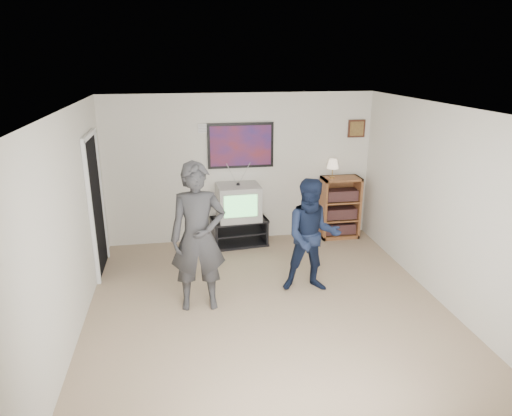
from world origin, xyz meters
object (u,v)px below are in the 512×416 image
object	(u,v)px
bookshelf	(340,207)
person_short	(312,236)
person_tall	(198,237)
crt_television	(238,202)
media_stand	(239,231)

from	to	relation	value
bookshelf	person_short	bearing A→B (deg)	-119.97
bookshelf	person_tall	size ratio (longest dim) A/B	0.57
crt_television	bookshelf	distance (m)	1.81
media_stand	bookshelf	bearing A→B (deg)	-4.10
crt_television	media_stand	bearing A→B (deg)	-2.86
crt_television	person_short	xyz separation A→B (m)	(0.76, -1.75, 0.03)
person_tall	person_short	distance (m)	1.53
person_tall	person_short	size ratio (longest dim) A/B	1.20
bookshelf	person_tall	bearing A→B (deg)	-142.04
media_stand	crt_television	xyz separation A→B (m)	(-0.01, -0.00, 0.52)
bookshelf	person_short	size ratio (longest dim) A/B	0.69
crt_television	bookshelf	xyz separation A→B (m)	(1.79, 0.05, -0.21)
bookshelf	person_tall	world-z (taller)	person_tall
person_tall	bookshelf	bearing A→B (deg)	39.70
media_stand	bookshelf	world-z (taller)	bookshelf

